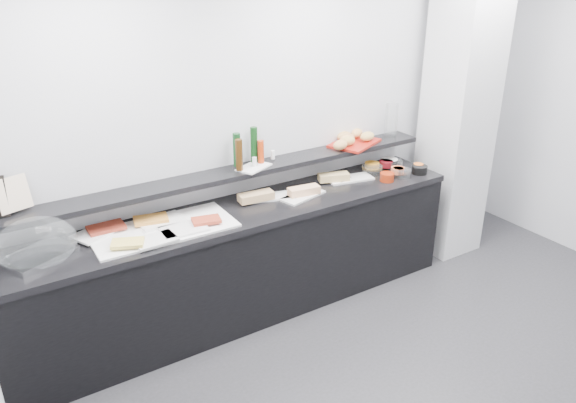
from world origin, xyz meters
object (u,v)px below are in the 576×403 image
condiment_tray (254,167)px  cloche_base (39,256)px  carafe (391,120)px  bread_tray (354,143)px  sandwich_plate_mid (303,196)px

condiment_tray → cloche_base: bearing=159.8°
carafe → condiment_tray: bearing=-177.9°
cloche_base → bread_tray: bearing=-21.2°
condiment_tray → carafe: size_ratio=0.89×
cloche_base → sandwich_plate_mid: bearing=-26.7°
cloche_base → condiment_tray: (1.61, 0.12, 0.24)m
sandwich_plate_mid → condiment_tray: bearing=137.1°
sandwich_plate_mid → condiment_tray: size_ratio=1.42×
sandwich_plate_mid → carafe: (1.10, 0.23, 0.39)m
condiment_tray → bread_tray: 1.02m
bread_tray → cloche_base: bearing=160.2°
carafe → cloche_base: bearing=-176.8°
sandwich_plate_mid → carafe: carafe is taller
cloche_base → condiment_tray: bearing=-20.6°
cloche_base → carafe: 3.07m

